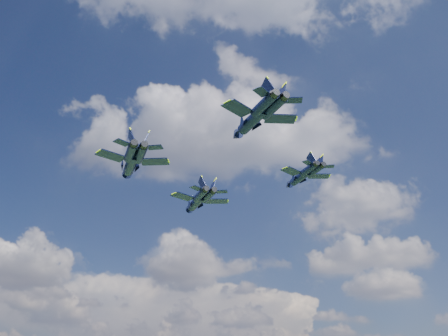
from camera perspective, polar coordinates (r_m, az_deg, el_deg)
The scene contains 4 objects.
jet_lead at distance 113.85m, azimuth -3.24°, elevation -3.97°, with size 12.82×17.17×4.18m.
jet_left at distance 92.76m, azimuth -10.61°, elevation 0.41°, with size 12.50×17.02×4.09m.
jet_right at distance 105.21m, azimuth 8.62°, elevation -1.08°, with size 10.72×14.26×3.49m.
jet_slot at distance 83.86m, azimuth 3.13°, elevation 5.39°, with size 13.23×16.90×4.19m.
Camera 1 is at (16.56, -92.72, 19.18)m, focal length 40.00 mm.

